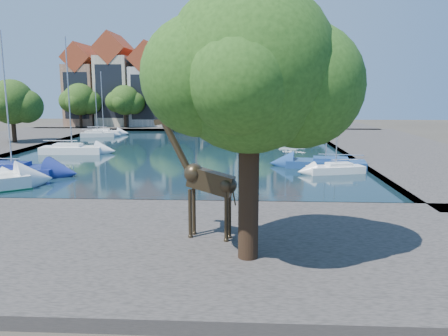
# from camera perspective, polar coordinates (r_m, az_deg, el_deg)

# --- Properties ---
(ground) EXTENTS (160.00, 160.00, 0.00)m
(ground) POSITION_cam_1_polar(r_m,az_deg,el_deg) (27.58, -12.74, -4.99)
(ground) COLOR #38332B
(ground) RESTS_ON ground
(water_basin) EXTENTS (38.00, 50.00, 0.08)m
(water_basin) POSITION_cam_1_polar(r_m,az_deg,el_deg) (50.64, -5.45, 2.16)
(water_basin) COLOR black
(water_basin) RESTS_ON ground
(near_quay) EXTENTS (50.00, 14.00, 0.50)m
(near_quay) POSITION_cam_1_polar(r_m,az_deg,el_deg) (21.17, -17.91, -9.23)
(near_quay) COLOR #4A4440
(near_quay) RESTS_ON ground
(far_quay) EXTENTS (60.00, 16.00, 0.50)m
(far_quay) POSITION_cam_1_polar(r_m,az_deg,el_deg) (82.22, -2.19, 5.45)
(far_quay) COLOR #4A4440
(far_quay) RESTS_ON ground
(right_quay) EXTENTS (14.00, 52.00, 0.50)m
(right_quay) POSITION_cam_1_polar(r_m,az_deg,el_deg) (53.07, 22.34, 2.03)
(right_quay) COLOR #4A4440
(right_quay) RESTS_ON ground
(plane_tree) EXTENTS (8.32, 6.40, 10.62)m
(plane_tree) POSITION_cam_1_polar(r_m,az_deg,el_deg) (16.60, 3.80, 12.10)
(plane_tree) COLOR #332114
(plane_tree) RESTS_ON near_quay
(townhouse_west_end) EXTENTS (5.44, 9.18, 14.93)m
(townhouse_west_end) POSITION_cam_1_polar(r_m,az_deg,el_deg) (87.07, -17.72, 9.93)
(townhouse_west_end) COLOR #996E53
(townhouse_west_end) RESTS_ON far_quay
(townhouse_west_mid) EXTENTS (5.94, 9.18, 16.79)m
(townhouse_west_mid) POSITION_cam_1_polar(r_m,az_deg,el_deg) (85.16, -13.90, 10.70)
(townhouse_west_mid) COLOR beige
(townhouse_west_mid) RESTS_ON far_quay
(townhouse_west_inner) EXTENTS (6.43, 9.18, 15.15)m
(townhouse_west_inner) POSITION_cam_1_polar(r_m,az_deg,el_deg) (83.53, -9.54, 10.27)
(townhouse_west_inner) COLOR beige
(townhouse_west_inner) RESTS_ON far_quay
(townhouse_center) EXTENTS (5.44, 9.18, 16.93)m
(townhouse_center) POSITION_cam_1_polar(r_m,az_deg,el_deg) (82.38, -5.06, 11.07)
(townhouse_center) COLOR brown
(townhouse_center) RESTS_ON far_quay
(townhouse_east_inner) EXTENTS (5.94, 9.18, 15.79)m
(townhouse_east_inner) POSITION_cam_1_polar(r_m,az_deg,el_deg) (81.76, -0.81, 10.67)
(townhouse_east_inner) COLOR tan
(townhouse_east_inner) RESTS_ON far_quay
(townhouse_east_mid) EXTENTS (6.43, 9.18, 16.65)m
(townhouse_east_mid) POSITION_cam_1_polar(r_m,az_deg,el_deg) (81.60, 3.83, 10.92)
(townhouse_east_mid) COLOR beige
(townhouse_east_mid) RESTS_ON far_quay
(townhouse_east_end) EXTENTS (5.44, 9.18, 14.43)m
(townhouse_east_end) POSITION_cam_1_polar(r_m,az_deg,el_deg) (81.93, 8.45, 10.13)
(townhouse_east_end) COLOR brown
(townhouse_east_end) RESTS_ON far_quay
(far_tree_far_west) EXTENTS (7.28, 5.60, 7.68)m
(far_tree_far_west) POSITION_cam_1_polar(r_m,az_deg,el_deg) (81.56, -18.26, 8.38)
(far_tree_far_west) COLOR #332114
(far_tree_far_west) RESTS_ON far_quay
(far_tree_west) EXTENTS (6.76, 5.20, 7.36)m
(far_tree_west) POSITION_cam_1_polar(r_m,az_deg,el_deg) (79.04, -12.79, 8.51)
(far_tree_west) COLOR #332114
(far_tree_west) RESTS_ON far_quay
(far_tree_mid_west) EXTENTS (7.80, 6.00, 8.00)m
(far_tree_mid_west) POSITION_cam_1_polar(r_m,az_deg,el_deg) (77.26, -7.00, 8.82)
(far_tree_mid_west) COLOR #332114
(far_tree_mid_west) RESTS_ON far_quay
(far_tree_mid_east) EXTENTS (7.02, 5.40, 7.52)m
(far_tree_mid_east) POSITION_cam_1_polar(r_m,az_deg,el_deg) (76.30, -1.01, 8.75)
(far_tree_mid_east) COLOR #332114
(far_tree_mid_east) RESTS_ON far_quay
(far_tree_east) EXTENTS (7.54, 5.80, 7.84)m
(far_tree_east) POSITION_cam_1_polar(r_m,az_deg,el_deg) (76.16, 5.09, 8.79)
(far_tree_east) COLOR #332114
(far_tree_east) RESTS_ON far_quay
(far_tree_far_east) EXTENTS (6.76, 5.20, 7.36)m
(far_tree_far_east) POSITION_cam_1_polar(r_m,az_deg,el_deg) (76.86, 11.11, 8.53)
(far_tree_far_east) COLOR #332114
(far_tree_far_east) RESTS_ON far_quay
(side_tree_left_far) EXTENTS (7.28, 5.60, 7.88)m
(side_tree_left_far) POSITION_cam_1_polar(r_m,az_deg,el_deg) (61.10, -25.91, 7.60)
(side_tree_left_far) COLOR #332114
(side_tree_left_far) RESTS_ON left_quay
(giraffe_statue) EXTENTS (3.72, 1.32, 5.37)m
(giraffe_statue) POSITION_cam_1_polar(r_m,az_deg,el_deg) (19.42, -2.58, -1.62)
(giraffe_statue) COLOR #322819
(giraffe_statue) RESTS_ON near_quay
(sailboat_left_b) EXTENTS (7.94, 3.15, 11.62)m
(sailboat_left_b) POSITION_cam_1_polar(r_m,az_deg,el_deg) (40.19, -25.93, -0.06)
(sailboat_left_b) COLOR navy
(sailboat_left_b) RESTS_ON water_basin
(sailboat_left_c) EXTENTS (6.80, 2.74, 12.62)m
(sailboat_left_c) POSITION_cam_1_polar(r_m,az_deg,el_deg) (51.39, -19.24, 2.49)
(sailboat_left_c) COLOR white
(sailboat_left_c) RESTS_ON water_basin
(sailboat_left_d) EXTENTS (5.14, 2.80, 7.96)m
(sailboat_left_d) POSITION_cam_1_polar(r_m,az_deg,el_deg) (68.43, -16.18, 4.34)
(sailboat_left_d) COLOR silver
(sailboat_left_d) RESTS_ON water_basin
(sailboat_left_e) EXTENTS (5.57, 2.34, 9.74)m
(sailboat_left_e) POSITION_cam_1_polar(r_m,az_deg,el_deg) (71.06, -15.45, 4.62)
(sailboat_left_e) COLOR white
(sailboat_left_e) RESTS_ON water_basin
(sailboat_right_a) EXTENTS (5.02, 2.77, 8.26)m
(sailboat_right_a) POSITION_cam_1_polar(r_m,az_deg,el_deg) (38.34, 14.37, 0.06)
(sailboat_right_a) COLOR white
(sailboat_right_a) RESTS_ON water_basin
(sailboat_right_b) EXTENTS (7.38, 3.51, 10.48)m
(sailboat_right_b) POSITION_cam_1_polar(r_m,az_deg,el_deg) (40.90, 13.12, 0.77)
(sailboat_right_b) COLOR navy
(sailboat_right_b) RESTS_ON water_basin
(sailboat_right_c) EXTENTS (5.73, 3.60, 8.33)m
(sailboat_right_c) POSITION_cam_1_polar(r_m,az_deg,el_deg) (59.47, 8.17, 3.85)
(sailboat_right_c) COLOR silver
(sailboat_right_c) RESTS_ON water_basin
(sailboat_right_d) EXTENTS (5.05, 3.14, 7.64)m
(sailboat_right_d) POSITION_cam_1_polar(r_m,az_deg,el_deg) (66.98, 8.75, 4.54)
(sailboat_right_d) COLOR silver
(sailboat_right_d) RESTS_ON water_basin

